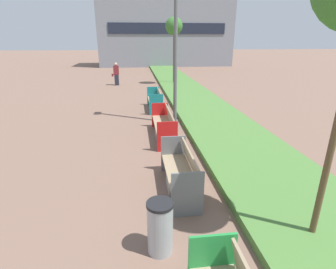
% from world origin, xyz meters
% --- Properties ---
extents(planter_grass_strip, '(2.80, 120.00, 0.18)m').
position_xyz_m(planter_grass_strip, '(3.20, 12.00, 0.09)').
color(planter_grass_strip, '#4C7A38').
rests_on(planter_grass_strip, ground).
extents(building_backdrop, '(16.25, 5.49, 7.96)m').
position_xyz_m(building_backdrop, '(4.00, 37.13, 3.98)').
color(building_backdrop, gray).
rests_on(building_backdrop, ground).
extents(bench_grey_frame, '(0.65, 1.94, 0.94)m').
position_xyz_m(bench_grey_frame, '(0.94, 7.00, 0.36)').
color(bench_grey_frame, gray).
rests_on(bench_grey_frame, ground).
extents(bench_red_frame, '(0.65, 2.45, 0.94)m').
position_xyz_m(bench_red_frame, '(0.94, 10.38, 0.38)').
color(bench_red_frame, gray).
rests_on(bench_red_frame, ground).
extents(bench_teal_frame, '(0.65, 1.96, 0.94)m').
position_xyz_m(bench_teal_frame, '(0.94, 14.25, 0.36)').
color(bench_teal_frame, gray).
rests_on(bench_teal_frame, ground).
extents(litter_bin, '(0.42, 0.42, 0.90)m').
position_xyz_m(litter_bin, '(0.31, 5.24, 0.45)').
color(litter_bin, '#9EA0A5').
rests_on(litter_bin, ground).
extents(street_lamp_post, '(0.24, 0.44, 7.15)m').
position_xyz_m(street_lamp_post, '(1.55, 12.00, 3.96)').
color(street_lamp_post, '#56595B').
rests_on(street_lamp_post, ground).
extents(sapling_tree_far, '(1.22, 1.22, 4.69)m').
position_xyz_m(sapling_tree_far, '(2.87, 21.55, 4.04)').
color(sapling_tree_far, brown).
rests_on(sapling_tree_far, ground).
extents(pedestrian_walking, '(0.53, 0.24, 1.63)m').
position_xyz_m(pedestrian_walking, '(-1.35, 21.71, 0.82)').
color(pedestrian_walking, '#232633').
rests_on(pedestrian_walking, ground).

